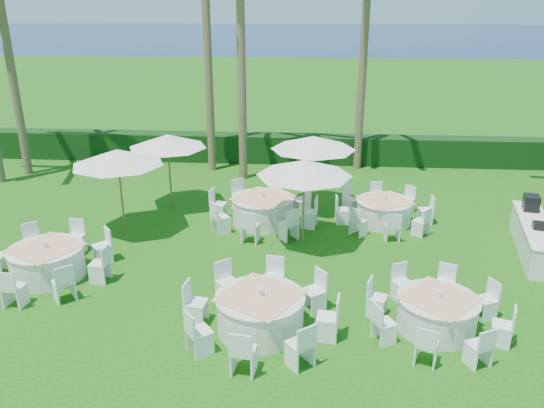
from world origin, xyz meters
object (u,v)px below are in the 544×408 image
at_px(banquet_table_c, 437,312).
at_px(buffet_table, 533,236).
at_px(umbrella_d, 313,143).
at_px(banquet_table_b, 260,312).
at_px(banquet_table_e, 263,209).
at_px(umbrella_b, 304,168).
at_px(banquet_table_a, 47,261).
at_px(banquet_table_f, 384,211).
at_px(umbrella_a, 117,157).
at_px(umbrella_c, 167,141).

relative_size(banquet_table_c, buffet_table, 0.79).
height_order(umbrella_d, buffet_table, umbrella_d).
distance_m(banquet_table_b, banquet_table_e, 5.94).
relative_size(umbrella_d, buffet_table, 0.75).
distance_m(umbrella_b, umbrella_d, 2.92).
xyz_separation_m(banquet_table_a, banquet_table_f, (9.00, 4.25, -0.03)).
xyz_separation_m(banquet_table_b, umbrella_b, (0.82, 4.41, 1.88)).
relative_size(banquet_table_c, umbrella_b, 1.10).
xyz_separation_m(banquet_table_b, umbrella_d, (1.06, 7.32, 1.87)).
bearing_deg(banquet_table_a, banquet_table_c, -9.79).
bearing_deg(umbrella_a, banquet_table_b, -46.53).
height_order(umbrella_a, umbrella_b, umbrella_a).
height_order(banquet_table_b, banquet_table_e, banquet_table_e).
bearing_deg(banquet_table_c, umbrella_a, 151.40).
relative_size(banquet_table_c, umbrella_d, 1.05).
xyz_separation_m(banquet_table_e, umbrella_b, (1.30, -1.52, 1.87)).
bearing_deg(banquet_table_e, umbrella_b, -49.36).
bearing_deg(umbrella_b, banquet_table_e, 130.64).
bearing_deg(banquet_table_a, banquet_table_b, -19.07).
bearing_deg(banquet_table_a, umbrella_d, 38.68).
xyz_separation_m(banquet_table_c, buffet_table, (3.53, 4.11, 0.06)).
height_order(banquet_table_f, umbrella_c, umbrella_c).
distance_m(banquet_table_b, umbrella_c, 8.29).
bearing_deg(banquet_table_e, umbrella_a, -166.63).
bearing_deg(banquet_table_b, banquet_table_a, 160.93).
bearing_deg(buffet_table, umbrella_a, 177.64).
bearing_deg(banquet_table_b, banquet_table_c, 4.95).
xyz_separation_m(banquet_table_e, banquet_table_f, (3.84, 0.28, -0.05)).
distance_m(umbrella_a, umbrella_d, 6.21).
distance_m(banquet_table_b, umbrella_b, 4.86).
height_order(banquet_table_c, umbrella_d, umbrella_d).
distance_m(banquet_table_a, banquet_table_f, 9.95).
relative_size(umbrella_a, umbrella_d, 0.96).
distance_m(banquet_table_a, umbrella_d, 8.79).
height_order(banquet_table_f, umbrella_b, umbrella_b).
distance_m(banquet_table_a, banquet_table_e, 6.51).
distance_m(banquet_table_b, umbrella_a, 7.06).
bearing_deg(banquet_table_c, banquet_table_a, 170.21).
distance_m(umbrella_a, umbrella_c, 2.39).
distance_m(banquet_table_b, buffet_table, 8.54).
relative_size(banquet_table_a, banquet_table_f, 1.06).
xyz_separation_m(umbrella_a, umbrella_c, (0.91, 2.21, -0.05)).
bearing_deg(umbrella_d, umbrella_b, -94.77).
xyz_separation_m(banquet_table_c, banquet_table_f, (-0.42, 5.87, 0.01)).
bearing_deg(banquet_table_b, banquet_table_f, 61.60).
height_order(banquet_table_a, umbrella_d, umbrella_d).
xyz_separation_m(umbrella_c, umbrella_d, (4.82, 0.18, -0.01)).
height_order(banquet_table_c, banquet_table_e, banquet_table_e).
bearing_deg(umbrella_c, umbrella_a, -112.24).
bearing_deg(umbrella_a, buffet_table, -2.36).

